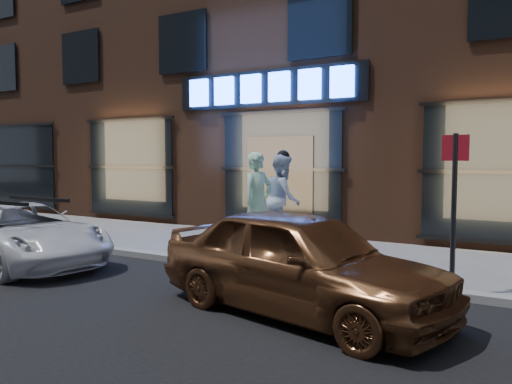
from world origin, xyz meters
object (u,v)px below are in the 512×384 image
man_bowtie (258,201)px  man_cap (283,198)px  gold_sedan (300,261)px  white_suv (20,234)px  sign_post (454,198)px

man_bowtie → man_cap: bearing=13.1°
gold_sedan → man_cap: bearing=42.0°
white_suv → gold_sedan: gold_sedan is taller
white_suv → gold_sedan: 5.46m
man_bowtie → man_cap: size_ratio=1.02×
man_bowtie → gold_sedan: bearing=-126.9°
man_cap → sign_post: size_ratio=0.88×
white_suv → sign_post: (6.91, 1.79, 0.80)m
man_cap → gold_sedan: man_cap is taller
gold_sedan → sign_post: size_ratio=1.70×
white_suv → gold_sedan: size_ratio=1.03×
white_suv → man_cap: bearing=-24.5°
sign_post → man_bowtie: bearing=162.5°
man_bowtie → gold_sedan: 4.29m
white_suv → gold_sedan: bearing=-81.1°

